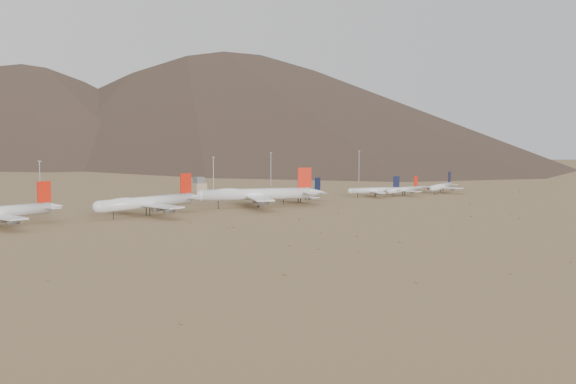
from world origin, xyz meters
TOP-DOWN VIEW (x-y plane):
  - ground at (0.00, 0.00)m, footprint 3000.00×3000.00m
  - widebody_centre at (-51.68, 36.47)m, footprint 70.25×54.92m
  - widebody_east at (17.27, 34.49)m, footprint 71.49×57.33m
  - narrowbody_a at (53.73, 40.85)m, footprint 43.61×31.60m
  - narrowbody_b at (115.07, 38.71)m, footprint 38.31×28.71m
  - narrowbody_c at (136.10, 34.00)m, footprint 37.45×27.26m
  - narrowbody_d at (170.41, 31.59)m, footprint 40.15×30.15m
  - control_tower at (30.00, 120.00)m, footprint 8.00×8.00m
  - mast_west at (-72.94, 133.50)m, footprint 2.00×0.60m
  - mast_centre at (37.83, 114.18)m, footprint 2.00×0.60m
  - mast_east at (109.47, 147.55)m, footprint 2.00×0.60m
  - mast_far_east at (184.24, 131.26)m, footprint 2.00×0.60m
  - desert_scrub at (-5.86, -68.06)m, footprint 434.19×183.21m

SIDE VIEW (x-z plane):
  - ground at x=0.00m, z-range 0.00..0.00m
  - desert_scrub at x=-5.86m, z-range -0.15..0.80m
  - narrowbody_c at x=136.10m, z-range -2.18..10.24m
  - narrowbody_b at x=115.07m, z-range -2.33..10.96m
  - narrowbody_d at x=170.41m, z-range -2.46..11.55m
  - narrowbody_a at x=53.73m, z-range -2.53..11.89m
  - control_tower at x=30.00m, z-range -0.68..11.32m
  - widebody_centre at x=-51.68m, z-range -3.27..17.78m
  - widebody_east at x=17.27m, z-range -3.49..18.98m
  - mast_west at x=-72.94m, z-range 1.35..27.05m
  - mast_centre at x=37.83m, z-range 1.35..27.05m
  - mast_east at x=109.47m, z-range 1.35..27.05m
  - mast_far_east at x=184.24m, z-range 1.35..27.05m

